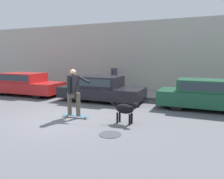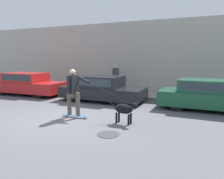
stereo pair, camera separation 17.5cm
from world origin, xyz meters
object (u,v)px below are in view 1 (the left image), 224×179
parked_car_2 (211,95)px  skateboarder (74,91)px  dog (125,109)px  parked_car_1 (101,89)px  parked_car_0 (25,84)px  pedestrian_with_bag (114,77)px

parked_car_2 → skateboarder: bearing=-144.7°
parked_car_2 → dog: size_ratio=4.14×
parked_car_1 → skateboarder: (0.43, -3.23, 0.40)m
parked_car_0 → parked_car_1: bearing=-1.1°
parked_car_2 → skateboarder: 5.75m
parked_car_0 → pedestrian_with_bag: bearing=31.2°
parked_car_0 → pedestrian_with_bag: 5.41m
parked_car_0 → dog: 8.10m
skateboarder → pedestrian_with_bag: (-0.86, 6.11, 0.00)m
skateboarder → pedestrian_with_bag: 6.17m
dog → parked_car_2: bearing=55.7°
skateboarder → parked_car_2: bearing=34.3°
dog → skateboarder: 2.08m
parked_car_1 → skateboarder: size_ratio=1.51×
pedestrian_with_bag → parked_car_1: bearing=118.4°
dog → pedestrian_with_bag: bearing=121.1°
parked_car_0 → dog: (7.43, -3.22, -0.15)m
dog → pedestrian_with_bag: (-2.87, 6.11, 0.53)m
parked_car_1 → pedestrian_with_bag: size_ratio=2.68×
parked_car_1 → pedestrian_with_bag: (-0.43, 2.88, 0.40)m
parked_car_0 → dog: parked_car_0 is taller
skateboarder → dog: bearing=0.1°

